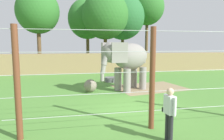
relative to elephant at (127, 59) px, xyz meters
The scene contains 13 objects.
ground_plane 4.19m from the elephant, 103.53° to the right, with size 120.00×120.00×0.00m, color #518938.
dirt_patch 2.80m from the elephant, 18.07° to the left, with size 4.67×3.43×0.01m, color #937F5B.
embankment_wall 9.86m from the elephant, 94.99° to the left, with size 36.00×1.80×2.03m, color #997F56.
elephant is the anchor object (origin of this frame).
enrichment_ball 2.91m from the elephant, behind, with size 0.80×0.80×0.80m, color gray.
cable_fence 6.09m from the elephant, 97.84° to the right, with size 9.57×0.19×3.55m.
zookeeper 7.21m from the elephant, 95.20° to the right, with size 0.26×0.58×1.67m.
water_tub 3.93m from the elephant, 96.39° to the left, with size 1.10×1.10×0.35m.
tree_far_left 14.18m from the elephant, 86.61° to the left, with size 5.83×5.83×9.78m.
tree_left_of_centre 17.51m from the elephant, 76.87° to the left, with size 6.20×6.20×10.21m.
tree_behind_wall 14.92m from the elephant, 120.20° to the left, with size 4.82×4.82×9.29m.
tree_right_of_centre 17.40m from the elephant, 94.08° to the left, with size 5.40×5.40×9.47m.
tree_far_right 20.11m from the elephant, 65.62° to the left, with size 5.06×5.06×11.25m.
Camera 1 is at (-2.64, -9.01, 2.93)m, focal length 32.64 mm.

